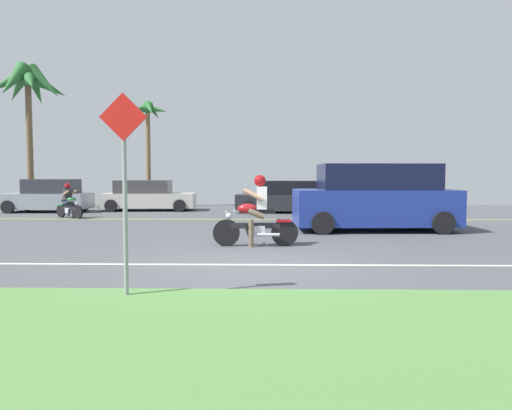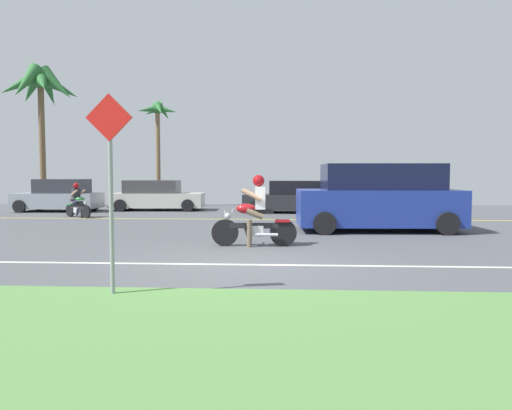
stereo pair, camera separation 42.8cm
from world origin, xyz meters
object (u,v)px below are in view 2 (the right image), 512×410
Objects in this scene: suv_nearby at (379,198)px; street_sign at (110,175)px; motorcyclist at (255,216)px; parked_car_0 at (59,196)px; palm_tree_0 at (158,119)px; parked_car_1 at (156,196)px; palm_tree_1 at (41,89)px; motorcyclist_distant at (78,203)px; parked_car_2 at (295,198)px.

street_sign is (-5.10, -8.07, 0.68)m from suv_nearby.
motorcyclist is 0.53× the size of parked_car_0.
street_sign is at bearing -77.03° from palm_tree_0.
parked_car_1 is at bearing 138.29° from suv_nearby.
suv_nearby is at bearing -32.72° from palm_tree_1.
parked_car_0 is 3.76m from motorcyclist_distant.
motorcyclist_distant is at bearing 115.67° from street_sign.
motorcyclist is 10.22m from motorcyclist_distant.
parked_car_0 is at bearing 125.76° from motorcyclist_distant.
parked_car_1 is at bearing 63.32° from motorcyclist_distant.
parked_car_2 reaches higher than motorcyclist_distant.
street_sign is (-2.81, -14.83, 0.98)m from parked_car_2.
palm_tree_1 is at bearing 166.83° from parked_car_2.
motorcyclist is at bearing 71.21° from street_sign.
street_sign is (3.69, -15.91, 0.97)m from parked_car_1.
palm_tree_0 is 4.02× the size of motorcyclist_distant.
palm_tree_0 is at bearing 102.29° from parked_car_1.
motorcyclist_distant is at bearing 160.54° from suv_nearby.
parked_car_0 is (-13.01, 6.87, -0.27)m from suv_nearby.
palm_tree_1 reaches higher than palm_tree_0.
motorcyclist_distant is at bearing -102.34° from palm_tree_0.
palm_tree_1 is at bearing 126.56° from motorcyclist_distant.
suv_nearby is at bearing -19.46° from motorcyclist_distant.
street_sign reaches higher than parked_car_0.
motorcyclist is at bearing -64.45° from parked_car_1.
palm_tree_1 reaches higher than parked_car_0.
parked_car_1 is at bearing -16.88° from palm_tree_1.
parked_car_0 is at bearing -167.05° from parked_car_1.
palm_tree_0 reaches higher than motorcyclist_distant.
parked_car_2 is at bearing -0.56° from parked_car_0.
parked_car_0 is 0.51× the size of palm_tree_1.
suv_nearby is 11.48m from motorcyclist_distant.
parked_car_2 is (1.18, 10.06, -0.03)m from motorcyclist.
palm_tree_1 is at bearing 147.28° from suv_nearby.
motorcyclist_distant is 13.23m from street_sign.
parked_car_2 is at bearing -9.37° from parked_car_1.
suv_nearby is at bearing -71.27° from parked_car_2.
palm_tree_0 is (-9.37, 10.45, 3.60)m from suv_nearby.
motorcyclist_distant is (-7.34, 7.11, -0.13)m from motorcyclist.
suv_nearby is 1.14× the size of parked_car_1.
street_sign is (4.26, -18.52, -2.92)m from palm_tree_0.
suv_nearby is 14.72m from parked_car_0.
street_sign is (10.15, -17.86, -4.42)m from palm_tree_1.
palm_tree_1 reaches higher than street_sign.
motorcyclist reaches higher than parked_car_2.
parked_car_1 is 0.60× the size of palm_tree_1.
parked_car_1 is 8.64m from palm_tree_1.
parked_car_1 is 16.36m from street_sign.
parked_car_0 is (-9.54, 10.16, -0.01)m from motorcyclist.
palm_tree_1 reaches higher than parked_car_2.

